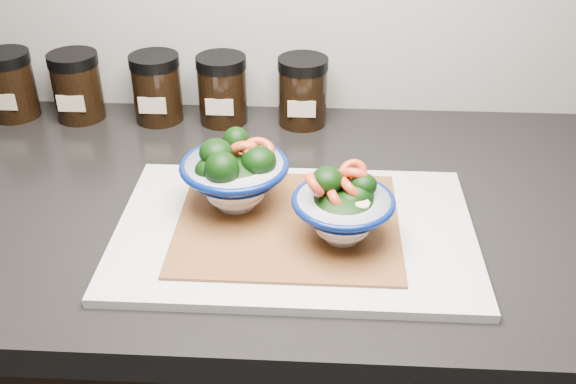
# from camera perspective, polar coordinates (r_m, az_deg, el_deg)

# --- Properties ---
(countertop) EXTENTS (3.50, 0.60, 0.04)m
(countertop) POSITION_cam_1_polar(r_m,az_deg,el_deg) (0.96, -9.37, -1.33)
(countertop) COLOR black
(countertop) RESTS_ON cabinet
(cutting_board) EXTENTS (0.45, 0.30, 0.01)m
(cutting_board) POSITION_cam_1_polar(r_m,az_deg,el_deg) (0.85, 0.58, -3.36)
(cutting_board) COLOR silver
(cutting_board) RESTS_ON countertop
(bamboo_mat) EXTENTS (0.28, 0.24, 0.00)m
(bamboo_mat) POSITION_cam_1_polar(r_m,az_deg,el_deg) (0.85, 0.00, -2.62)
(bamboo_mat) COLOR #985E2D
(bamboo_mat) RESTS_ON cutting_board
(bowl_left) EXTENTS (0.14, 0.14, 0.11)m
(bowl_left) POSITION_cam_1_polar(r_m,az_deg,el_deg) (0.86, -4.56, 1.44)
(bowl_left) COLOR white
(bowl_left) RESTS_ON bamboo_mat
(bowl_right) EXTENTS (0.12, 0.12, 0.10)m
(bowl_right) POSITION_cam_1_polar(r_m,az_deg,el_deg) (0.81, 4.72, -1.46)
(bowl_right) COLOR white
(bowl_right) RESTS_ON bamboo_mat
(spice_jar_a) EXTENTS (0.08, 0.08, 0.11)m
(spice_jar_a) POSITION_cam_1_polar(r_m,az_deg,el_deg) (1.23, -22.46, 8.40)
(spice_jar_a) COLOR black
(spice_jar_a) RESTS_ON countertop
(spice_jar_b) EXTENTS (0.08, 0.08, 0.11)m
(spice_jar_b) POSITION_cam_1_polar(r_m,az_deg,el_deg) (1.18, -17.43, 8.55)
(spice_jar_b) COLOR black
(spice_jar_b) RESTS_ON countertop
(spice_jar_c) EXTENTS (0.08, 0.08, 0.11)m
(spice_jar_c) POSITION_cam_1_polar(r_m,az_deg,el_deg) (1.14, -11.06, 8.64)
(spice_jar_c) COLOR black
(spice_jar_c) RESTS_ON countertop
(spice_jar_d) EXTENTS (0.08, 0.08, 0.11)m
(spice_jar_d) POSITION_cam_1_polar(r_m,az_deg,el_deg) (1.12, -5.58, 8.64)
(spice_jar_d) COLOR black
(spice_jar_d) RESTS_ON countertop
(spice_jar_e) EXTENTS (0.08, 0.08, 0.11)m
(spice_jar_e) POSITION_cam_1_polar(r_m,az_deg,el_deg) (1.11, 1.25, 8.53)
(spice_jar_e) COLOR black
(spice_jar_e) RESTS_ON countertop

